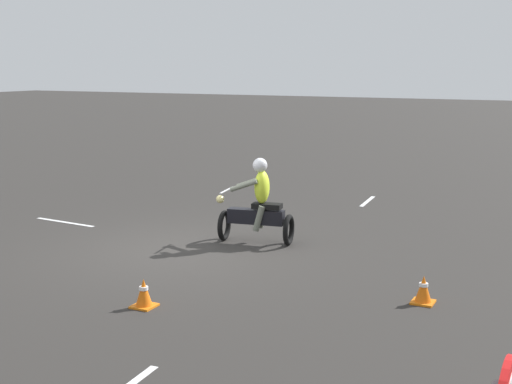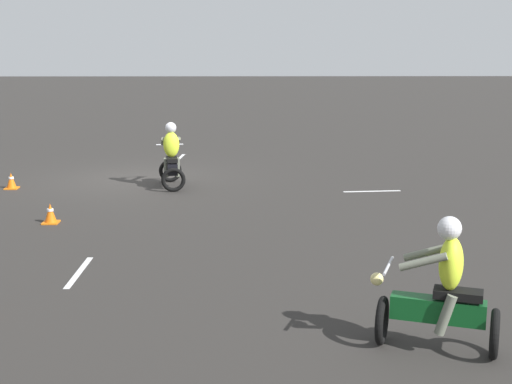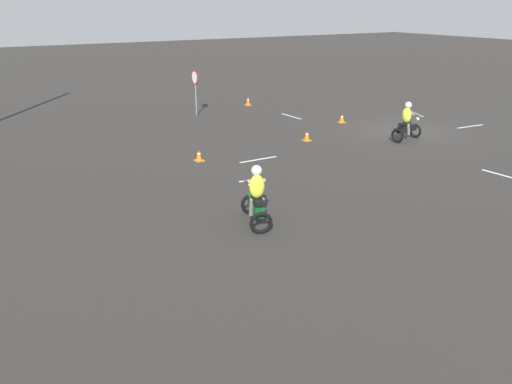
% 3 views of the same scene
% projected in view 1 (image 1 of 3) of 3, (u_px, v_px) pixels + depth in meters
% --- Properties ---
extents(ground_plane, '(120.00, 120.00, 0.00)m').
position_uv_depth(ground_plane, '(179.00, 250.00, 13.24)').
color(ground_plane, '#2D2B28').
extents(motorcycle_rider_foreground, '(0.85, 1.55, 1.66)m').
position_uv_depth(motorcycle_rider_foreground, '(258.00, 206.00, 13.64)').
color(motorcycle_rider_foreground, black).
rests_on(motorcycle_rider_foreground, ground).
extents(traffic_cone_mid_center, '(0.32, 0.32, 0.41)m').
position_uv_depth(traffic_cone_mid_center, '(423.00, 290.00, 10.27)').
color(traffic_cone_mid_center, orange).
rests_on(traffic_cone_mid_center, ground).
extents(traffic_cone_mid_left, '(0.32, 0.32, 0.41)m').
position_uv_depth(traffic_cone_mid_left, '(144.00, 294.00, 10.11)').
color(traffic_cone_mid_left, orange).
rests_on(traffic_cone_mid_left, ground).
extents(lane_stripe_w, '(1.44, 0.23, 0.01)m').
position_uv_depth(lane_stripe_w, '(367.00, 201.00, 17.92)').
color(lane_stripe_w, silver).
rests_on(lane_stripe_w, ground).
extents(lane_stripe_s, '(0.24, 1.67, 0.01)m').
position_uv_depth(lane_stripe_s, '(65.00, 222.00, 15.56)').
color(lane_stripe_s, silver).
rests_on(lane_stripe_s, ground).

